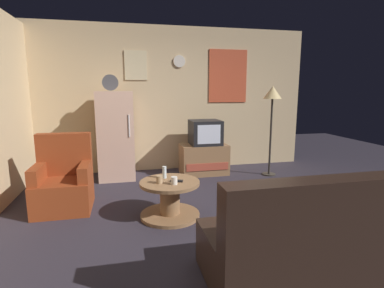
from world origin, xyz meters
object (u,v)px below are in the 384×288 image
at_px(remote_control, 177,181).
at_px(tv_stand, 204,159).
at_px(wine_glass, 164,172).
at_px(coffee_table, 170,199).
at_px(mug_ceramic_white, 174,181).
at_px(crt_tv, 205,132).
at_px(couch, 312,243).
at_px(standing_lamp, 272,99).
at_px(fridge, 116,135).
at_px(mug_ceramic_tan, 159,180).
at_px(armchair, 64,183).

bearing_deg(remote_control, tv_stand, 87.32).
relative_size(tv_stand, wine_glass, 5.60).
bearing_deg(tv_stand, remote_control, -114.37).
distance_m(coffee_table, mug_ceramic_white, 0.30).
height_order(wine_glass, remote_control, wine_glass).
bearing_deg(coffee_table, crt_tv, 62.51).
relative_size(crt_tv, wine_glass, 3.60).
bearing_deg(couch, standing_lamp, 69.24).
xyz_separation_m(coffee_table, remote_control, (0.08, -0.04, 0.23)).
xyz_separation_m(fridge, tv_stand, (1.55, -0.06, -0.48)).
xyz_separation_m(tv_stand, remote_control, (-0.82, -1.80, 0.19)).
bearing_deg(remote_control, mug_ceramic_tan, -154.99).
xyz_separation_m(mug_ceramic_white, remote_control, (0.04, 0.09, -0.03)).
bearing_deg(armchair, mug_ceramic_white, -27.78).
xyz_separation_m(fridge, couch, (1.59, -3.29, -0.44)).
bearing_deg(coffee_table, mug_ceramic_tan, -158.62).
xyz_separation_m(mug_ceramic_tan, couch, (1.06, -1.42, -0.18)).
height_order(fridge, armchair, fridge).
xyz_separation_m(armchair, couch, (2.23, -2.04, -0.03)).
height_order(crt_tv, armchair, crt_tv).
distance_m(tv_stand, remote_control, 1.99).
relative_size(tv_stand, mug_ceramic_tan, 9.33).
bearing_deg(tv_stand, crt_tv, -2.24).
distance_m(coffee_table, remote_control, 0.25).
xyz_separation_m(crt_tv, couch, (0.02, -3.23, -0.45)).
bearing_deg(coffee_table, tv_stand, 63.14).
bearing_deg(mug_ceramic_white, crt_tv, 64.93).
bearing_deg(armchair, fridge, 62.76).
bearing_deg(fridge, crt_tv, -2.31).
relative_size(coffee_table, mug_ceramic_white, 8.00).
bearing_deg(remote_control, crt_tv, 86.67).
bearing_deg(remote_control, couch, -37.30).
xyz_separation_m(tv_stand, coffee_table, (-0.89, -1.76, -0.05)).
height_order(crt_tv, remote_control, crt_tv).
distance_m(mug_ceramic_white, couch, 1.63).
distance_m(wine_glass, mug_ceramic_tan, 0.21).
bearing_deg(remote_control, fridge, 133.03).
bearing_deg(mug_ceramic_white, coffee_table, 104.54).
distance_m(fridge, standing_lamp, 2.78).
relative_size(fridge, mug_ceramic_tan, 19.67).
height_order(standing_lamp, mug_ceramic_tan, standing_lamp).
height_order(fridge, mug_ceramic_tan, fridge).
bearing_deg(remote_control, wine_glass, 145.53).
bearing_deg(fridge, couch, -64.26).
distance_m(mug_ceramic_tan, remote_control, 0.21).
bearing_deg(armchair, coffee_table, -23.83).
distance_m(mug_ceramic_white, mug_ceramic_tan, 0.18).
xyz_separation_m(wine_glass, couch, (0.98, -1.61, -0.21)).
bearing_deg(standing_lamp, armchair, -165.69).
height_order(tv_stand, remote_control, tv_stand).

